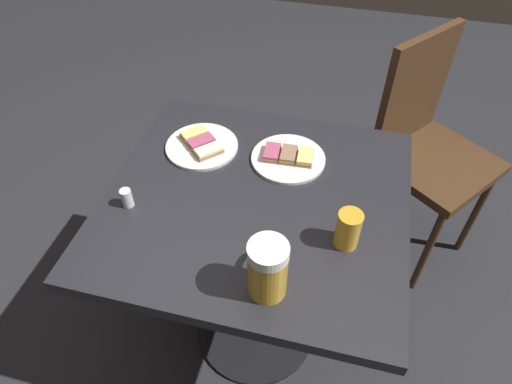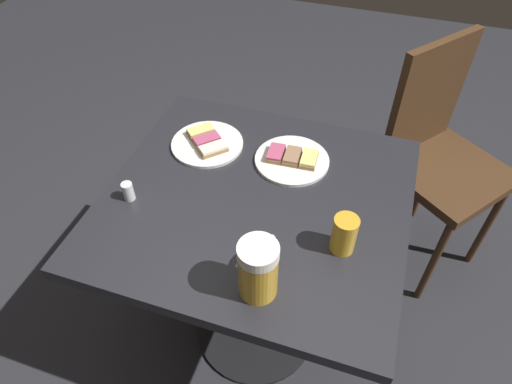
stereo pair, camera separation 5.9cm
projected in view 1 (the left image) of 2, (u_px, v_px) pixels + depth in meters
name	position (u px, v px, depth m)	size (l,w,h in m)	color
ground_plane	(256.00, 329.00, 1.73)	(6.00, 6.00, 0.00)	#28282D
cafe_table	(256.00, 233.00, 1.31)	(0.81, 0.76, 0.74)	black
plate_near	(202.00, 145.00, 1.34)	(0.22, 0.22, 0.03)	white
plate_far	(288.00, 157.00, 1.30)	(0.22, 0.22, 0.03)	white
beer_mug	(268.00, 268.00, 0.96)	(0.09, 0.14, 0.15)	gold
beer_glass_small	(348.00, 229.00, 1.06)	(0.06, 0.06, 0.10)	gold
salt_shaker	(127.00, 198.00, 1.17)	(0.03, 0.03, 0.05)	silver
cafe_chair	(426.00, 142.00, 1.67)	(0.53, 0.53, 0.93)	#472D19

